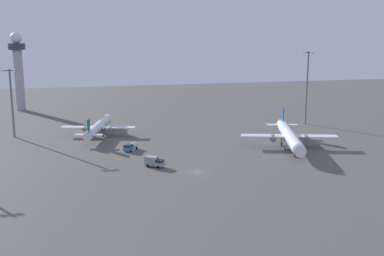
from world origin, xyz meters
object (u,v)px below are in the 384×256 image
Objects in this scene: fuel_truck at (131,147)px; apron_light_central at (12,99)px; airplane_far_stand at (99,127)px; control_tower at (18,66)px; apron_light_east at (307,84)px; airplane_taxiway_distant at (289,136)px; catering_truck at (154,162)px.

apron_light_central is at bearing 1.02° from fuel_truck.
control_tower is at bearing 132.95° from airplane_far_stand.
control_tower is 62.34m from apron_light_central.
apron_light_central is (-40.37, 29.34, 13.22)m from fuel_truck.
apron_light_east is 1.20× the size of apron_light_central.
control_tower is 103.56m from fuel_truck.
airplane_taxiway_distant is 45.18m from apron_light_east.
apron_light_central is at bearing 179.43° from apron_light_east.
apron_light_east is at bearing 161.85° from catering_truck.
airplane_taxiway_distant is 1.62× the size of apron_light_central.
fuel_truck is at bearing 6.82° from airplane_taxiway_distant.
catering_truck is at bearing 140.22° from fuel_truck.
fuel_truck is 0.21× the size of apron_light_east.
fuel_truck is (-4.82, 20.56, -0.21)m from catering_truck.
airplane_far_stand is at bearing -61.99° from control_tower.
control_tower is 123.85m from catering_truck.
apron_light_east is at bearing -27.37° from control_tower.
fuel_truck is (9.55, -24.91, -2.13)m from airplane_far_stand.
apron_light_central reaches higher than airplane_far_stand.
airplane_taxiway_distant is at bearing -12.79° from airplane_far_stand.
apron_light_east is at bearing -122.80° from fuel_truck.
control_tower is at bearing -26.80° from fuel_truck.
airplane_taxiway_distant is (97.91, -99.14, -17.85)m from control_tower.
airplane_taxiway_distant is 1.35× the size of apron_light_east.
apron_light_east is at bearing 17.12° from airplane_far_stand.
catering_truck reaches higher than fuel_truck.
airplane_far_stand is at bearing -8.19° from apron_light_central.
apron_light_east is 117.13m from apron_light_central.
airplane_taxiway_distant is 70.83m from airplane_far_stand.
airplane_far_stand is 26.76m from fuel_truck.
catering_truck is 0.23× the size of apron_light_central.
apron_light_east is (121.49, -62.91, -4.72)m from control_tower.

